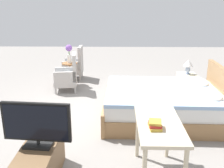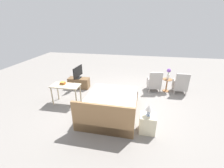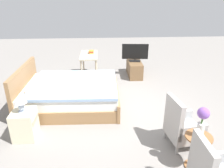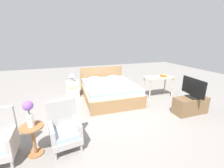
{
  "view_description": "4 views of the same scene",
  "coord_description": "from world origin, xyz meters",
  "px_view_note": "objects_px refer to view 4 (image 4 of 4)",
  "views": [
    {
      "loc": [
        4.79,
        0.19,
        2.09
      ],
      "look_at": [
        0.19,
        0.09,
        0.65
      ],
      "focal_mm": 42.0,
      "sensor_mm": 36.0,
      "label": 1
    },
    {
      "loc": [
        -0.58,
        5.3,
        2.96
      ],
      "look_at": [
        0.36,
        0.11,
        0.67
      ],
      "focal_mm": 24.0,
      "sensor_mm": 36.0,
      "label": 2
    },
    {
      "loc": [
        -4.41,
        0.37,
        2.56
      ],
      "look_at": [
        0.01,
        0.1,
        0.62
      ],
      "focal_mm": 35.0,
      "sensor_mm": 36.0,
      "label": 3
    },
    {
      "loc": [
        -1.29,
        -3.68,
        2.03
      ],
      "look_at": [
        0.04,
        0.17,
        0.81
      ],
      "focal_mm": 24.0,
      "sensor_mm": 36.0,
      "label": 4
    }
  ],
  "objects_px": {
    "table_lamp": "(72,76)",
    "side_table": "(33,137)",
    "tv_flatscreen": "(193,88)",
    "vanity_desk": "(159,80)",
    "bed": "(109,90)",
    "nightstand": "(73,89)",
    "flower_vase": "(29,111)",
    "armchair_by_window_right": "(65,129)",
    "book_stack": "(163,76)",
    "tv_stand": "(190,105)"
  },
  "relations": [
    {
      "from": "tv_flatscreen",
      "to": "vanity_desk",
      "type": "height_order",
      "value": "tv_flatscreen"
    },
    {
      "from": "flower_vase",
      "to": "nightstand",
      "type": "xyz_separation_m",
      "value": [
        0.93,
        2.83,
        -0.6
      ]
    },
    {
      "from": "side_table",
      "to": "book_stack",
      "type": "xyz_separation_m",
      "value": [
        4.0,
        1.67,
        0.42
      ]
    },
    {
      "from": "side_table",
      "to": "table_lamp",
      "type": "distance_m",
      "value": 3.01
    },
    {
      "from": "nightstand",
      "to": "table_lamp",
      "type": "distance_m",
      "value": 0.49
    },
    {
      "from": "flower_vase",
      "to": "vanity_desk",
      "type": "height_order",
      "value": "flower_vase"
    },
    {
      "from": "armchair_by_window_right",
      "to": "side_table",
      "type": "bearing_deg",
      "value": -175.64
    },
    {
      "from": "tv_flatscreen",
      "to": "flower_vase",
      "type": "bearing_deg",
      "value": -175.27
    },
    {
      "from": "flower_vase",
      "to": "tv_stand",
      "type": "height_order",
      "value": "flower_vase"
    },
    {
      "from": "bed",
      "to": "armchair_by_window_right",
      "type": "bearing_deg",
      "value": -126.63
    },
    {
      "from": "flower_vase",
      "to": "table_lamp",
      "type": "height_order",
      "value": "flower_vase"
    },
    {
      "from": "bed",
      "to": "armchair_by_window_right",
      "type": "height_order",
      "value": "bed"
    },
    {
      "from": "nightstand",
      "to": "tv_flatscreen",
      "type": "xyz_separation_m",
      "value": [
        3.03,
        -2.5,
        0.49
      ]
    },
    {
      "from": "side_table",
      "to": "tv_flatscreen",
      "type": "height_order",
      "value": "tv_flatscreen"
    },
    {
      "from": "armchair_by_window_right",
      "to": "book_stack",
      "type": "height_order",
      "value": "armchair_by_window_right"
    },
    {
      "from": "side_table",
      "to": "table_lamp",
      "type": "height_order",
      "value": "table_lamp"
    },
    {
      "from": "side_table",
      "to": "tv_stand",
      "type": "bearing_deg",
      "value": 4.73
    },
    {
      "from": "nightstand",
      "to": "vanity_desk",
      "type": "bearing_deg",
      "value": -20.23
    },
    {
      "from": "table_lamp",
      "to": "tv_stand",
      "type": "relative_size",
      "value": 0.34
    },
    {
      "from": "nightstand",
      "to": "vanity_desk",
      "type": "height_order",
      "value": "vanity_desk"
    },
    {
      "from": "flower_vase",
      "to": "book_stack",
      "type": "distance_m",
      "value": 4.34
    },
    {
      "from": "armchair_by_window_right",
      "to": "book_stack",
      "type": "relative_size",
      "value": 4.47
    },
    {
      "from": "bed",
      "to": "tv_stand",
      "type": "distance_m",
      "value": 2.6
    },
    {
      "from": "bed",
      "to": "vanity_desk",
      "type": "height_order",
      "value": "bed"
    },
    {
      "from": "side_table",
      "to": "armchair_by_window_right",
      "type": "bearing_deg",
      "value": 4.36
    },
    {
      "from": "side_table",
      "to": "table_lamp",
      "type": "relative_size",
      "value": 1.75
    },
    {
      "from": "nightstand",
      "to": "tv_flatscreen",
      "type": "bearing_deg",
      "value": -39.55
    },
    {
      "from": "nightstand",
      "to": "tv_stand",
      "type": "distance_m",
      "value": 3.93
    },
    {
      "from": "nightstand",
      "to": "bed",
      "type": "bearing_deg",
      "value": -29.59
    },
    {
      "from": "bed",
      "to": "tv_stand",
      "type": "xyz_separation_m",
      "value": [
        1.84,
        -1.83,
        -0.06
      ]
    },
    {
      "from": "table_lamp",
      "to": "side_table",
      "type": "bearing_deg",
      "value": -108.11
    },
    {
      "from": "armchair_by_window_right",
      "to": "table_lamp",
      "type": "height_order",
      "value": "armchair_by_window_right"
    },
    {
      "from": "tv_stand",
      "to": "book_stack",
      "type": "relative_size",
      "value": 4.66
    },
    {
      "from": "table_lamp",
      "to": "book_stack",
      "type": "height_order",
      "value": "table_lamp"
    },
    {
      "from": "armchair_by_window_right",
      "to": "table_lamp",
      "type": "relative_size",
      "value": 2.79
    },
    {
      "from": "tv_flatscreen",
      "to": "armchair_by_window_right",
      "type": "bearing_deg",
      "value": -175.22
    },
    {
      "from": "tv_stand",
      "to": "side_table",
      "type": "bearing_deg",
      "value": -175.27
    },
    {
      "from": "nightstand",
      "to": "tv_stand",
      "type": "height_order",
      "value": "nightstand"
    },
    {
      "from": "flower_vase",
      "to": "vanity_desk",
      "type": "relative_size",
      "value": 0.46
    },
    {
      "from": "flower_vase",
      "to": "table_lamp",
      "type": "xyz_separation_m",
      "value": [
        0.93,
        2.83,
        -0.11
      ]
    },
    {
      "from": "armchair_by_window_right",
      "to": "nightstand",
      "type": "xyz_separation_m",
      "value": [
        0.39,
        2.79,
        -0.1
      ]
    },
    {
      "from": "nightstand",
      "to": "tv_stand",
      "type": "bearing_deg",
      "value": -39.57
    },
    {
      "from": "armchair_by_window_right",
      "to": "tv_flatscreen",
      "type": "bearing_deg",
      "value": 4.78
    },
    {
      "from": "bed",
      "to": "table_lamp",
      "type": "height_order",
      "value": "bed"
    },
    {
      "from": "vanity_desk",
      "to": "tv_stand",
      "type": "bearing_deg",
      "value": -86.61
    },
    {
      "from": "vanity_desk",
      "to": "book_stack",
      "type": "bearing_deg",
      "value": -28.79
    },
    {
      "from": "book_stack",
      "to": "armchair_by_window_right",
      "type": "bearing_deg",
      "value": -154.74
    },
    {
      "from": "book_stack",
      "to": "tv_flatscreen",
      "type": "bearing_deg",
      "value": -91.84
    },
    {
      "from": "armchair_by_window_right",
      "to": "table_lamp",
      "type": "distance_m",
      "value": 2.84
    },
    {
      "from": "table_lamp",
      "to": "vanity_desk",
      "type": "relative_size",
      "value": 0.32
    }
  ]
}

